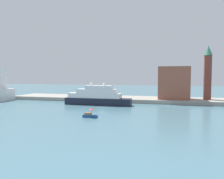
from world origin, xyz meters
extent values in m
plane|color=slate|center=(0.00, 0.00, 0.00)|extent=(400.00, 400.00, 0.00)
cube|color=gray|center=(0.00, 25.55, 0.85)|extent=(110.00, 19.10, 1.70)
cube|color=black|center=(-4.39, 7.00, 1.49)|extent=(28.96, 4.89, 2.99)
cube|color=white|center=(-5.84, 7.00, 4.02)|extent=(23.17, 4.50, 2.07)
cube|color=white|center=(-4.97, 7.00, 5.94)|extent=(17.37, 4.11, 1.77)
cube|color=white|center=(-3.82, 7.00, 7.60)|extent=(11.58, 3.72, 1.55)
cylinder|color=silver|center=(-4.39, 7.00, 10.17)|extent=(0.16, 0.16, 3.59)
sphere|color=white|center=(-1.50, 7.00, 8.97)|extent=(1.18, 1.18, 1.18)
sphere|color=white|center=(-7.29, 7.00, 8.97)|extent=(1.18, 1.18, 1.18)
cube|color=navy|center=(2.41, -20.41, 0.40)|extent=(4.45, 1.34, 0.80)
cube|color=#8C6647|center=(1.74, -20.41, 1.14)|extent=(1.96, 1.07, 0.68)
cylinder|color=#B2B2B2|center=(2.85, -20.41, 1.57)|extent=(0.06, 0.06, 1.56)
cone|color=red|center=(2.85, -20.41, 2.62)|extent=(1.50, 1.50, 0.53)
cube|color=#93513D|center=(27.30, 23.62, 9.24)|extent=(14.03, 10.13, 15.09)
cube|color=brown|center=(42.07, 25.55, 11.70)|extent=(2.99, 2.99, 20.00)
cone|color=#387A5B|center=(42.07, 25.55, 23.95)|extent=(3.88, 3.88, 4.50)
cube|color=silver|center=(-10.17, 20.15, 2.07)|extent=(4.45, 1.76, 0.75)
cube|color=#262D33|center=(-10.39, 20.15, 2.71)|extent=(2.67, 1.58, 0.54)
cylinder|color=maroon|center=(-4.98, 20.06, 2.48)|extent=(0.36, 0.36, 1.56)
sphere|color=tan|center=(-4.98, 20.06, 3.38)|extent=(0.24, 0.24, 0.24)
cylinder|color=black|center=(-0.30, 17.47, 2.12)|extent=(0.44, 0.44, 0.84)
camera|label=1|loc=(25.52, -81.45, 12.65)|focal=34.91mm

